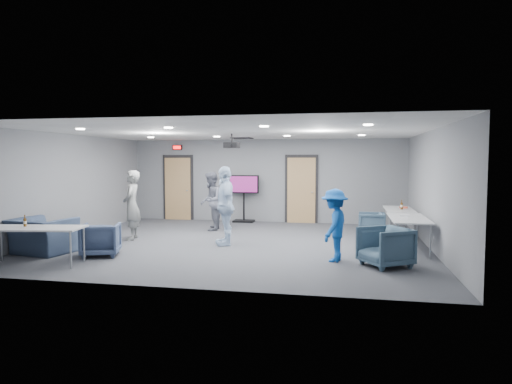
% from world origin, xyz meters
% --- Properties ---
extents(floor, '(9.00, 9.00, 0.00)m').
position_xyz_m(floor, '(0.00, 0.00, 0.00)').
color(floor, '#3B3E43').
rests_on(floor, ground).
extents(ceiling, '(9.00, 9.00, 0.00)m').
position_xyz_m(ceiling, '(0.00, 0.00, 2.70)').
color(ceiling, silver).
rests_on(ceiling, wall_back).
extents(wall_back, '(9.00, 0.02, 2.70)m').
position_xyz_m(wall_back, '(0.00, 4.00, 1.35)').
color(wall_back, slate).
rests_on(wall_back, floor).
extents(wall_front, '(9.00, 0.02, 2.70)m').
position_xyz_m(wall_front, '(0.00, -4.00, 1.35)').
color(wall_front, slate).
rests_on(wall_front, floor).
extents(wall_left, '(0.02, 8.00, 2.70)m').
position_xyz_m(wall_left, '(-4.50, 0.00, 1.35)').
color(wall_left, slate).
rests_on(wall_left, floor).
extents(wall_right, '(0.02, 8.00, 2.70)m').
position_xyz_m(wall_right, '(4.50, 0.00, 1.35)').
color(wall_right, slate).
rests_on(wall_right, floor).
extents(door_left, '(1.06, 0.17, 2.24)m').
position_xyz_m(door_left, '(-3.00, 3.95, 1.07)').
color(door_left, black).
rests_on(door_left, wall_back).
extents(door_right, '(1.06, 0.17, 2.24)m').
position_xyz_m(door_right, '(1.20, 3.95, 1.07)').
color(door_right, black).
rests_on(door_right, wall_back).
extents(exit_sign, '(0.32, 0.08, 0.16)m').
position_xyz_m(exit_sign, '(-3.00, 3.93, 2.45)').
color(exit_sign, black).
rests_on(exit_sign, wall_back).
extents(hvac_diffuser, '(0.60, 0.60, 0.03)m').
position_xyz_m(hvac_diffuser, '(-0.50, 2.80, 2.69)').
color(hvac_diffuser, black).
rests_on(hvac_diffuser, ceiling).
extents(downlights, '(6.18, 3.78, 0.02)m').
position_xyz_m(downlights, '(0.00, 0.00, 2.68)').
color(downlights, white).
rests_on(downlights, ceiling).
extents(person_a, '(0.57, 0.73, 1.76)m').
position_xyz_m(person_a, '(-2.73, -0.02, 0.88)').
color(person_a, gray).
rests_on(person_a, floor).
extents(person_b, '(0.76, 0.91, 1.69)m').
position_xyz_m(person_b, '(-1.21, 1.86, 0.84)').
color(person_b, slate).
rests_on(person_b, floor).
extents(person_c, '(0.86, 1.19, 1.88)m').
position_xyz_m(person_c, '(-0.22, -0.26, 0.94)').
color(person_c, silver).
rests_on(person_c, floor).
extents(person_d, '(0.75, 1.04, 1.45)m').
position_xyz_m(person_d, '(2.39, -1.56, 0.73)').
color(person_d, '#1B56B0').
rests_on(person_d, floor).
extents(chair_right_a, '(0.73, 0.71, 0.64)m').
position_xyz_m(chair_right_a, '(3.29, 1.68, 0.32)').
color(chair_right_a, '#374C5F').
rests_on(chair_right_a, floor).
extents(chair_right_c, '(1.13, 1.12, 0.76)m').
position_xyz_m(chair_right_c, '(3.35, -1.85, 0.38)').
color(chair_right_c, '#3A5265').
rests_on(chair_right_c, floor).
extents(chair_front_a, '(0.95, 0.97, 0.70)m').
position_xyz_m(chair_front_a, '(-2.47, -2.00, 0.35)').
color(chair_front_a, '#3C4A68').
rests_on(chair_front_a, floor).
extents(chair_front_b, '(1.35, 1.23, 0.77)m').
position_xyz_m(chair_front_b, '(-3.84, -2.01, 0.38)').
color(chair_front_b, '#374660').
rests_on(chair_front_b, floor).
extents(table_right_a, '(0.71, 1.70, 0.73)m').
position_xyz_m(table_right_a, '(4.00, 1.85, 0.68)').
color(table_right_a, '#B2B4B7').
rests_on(table_right_a, floor).
extents(table_right_b, '(0.80, 1.93, 0.73)m').
position_xyz_m(table_right_b, '(4.00, -0.05, 0.69)').
color(table_right_b, '#B2B4B7').
rests_on(table_right_b, floor).
extents(table_front_left, '(1.94, 1.05, 0.73)m').
position_xyz_m(table_front_left, '(-3.29, -3.00, 0.69)').
color(table_front_left, '#B2B4B7').
rests_on(table_front_left, floor).
extents(bottle_front, '(0.06, 0.06, 0.23)m').
position_xyz_m(bottle_front, '(-3.53, -2.94, 0.81)').
color(bottle_front, '#50310D').
rests_on(bottle_front, table_front_left).
extents(bottle_right, '(0.07, 0.07, 0.25)m').
position_xyz_m(bottle_right, '(4.05, 1.72, 0.82)').
color(bottle_right, '#50310D').
rests_on(bottle_right, table_right_a).
extents(snack_box, '(0.23, 0.18, 0.04)m').
position_xyz_m(snack_box, '(4.14, 2.03, 0.75)').
color(snack_box, '#BE472F').
rests_on(snack_box, table_right_a).
extents(wrapper, '(0.23, 0.17, 0.05)m').
position_xyz_m(wrapper, '(3.94, 0.12, 0.75)').
color(wrapper, silver).
rests_on(wrapper, table_right_b).
extents(tv_stand, '(1.00, 0.48, 1.54)m').
position_xyz_m(tv_stand, '(-0.66, 3.75, 0.87)').
color(tv_stand, black).
rests_on(tv_stand, floor).
extents(projector, '(0.38, 0.36, 0.36)m').
position_xyz_m(projector, '(-0.25, 0.55, 2.40)').
color(projector, black).
rests_on(projector, ceiling).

